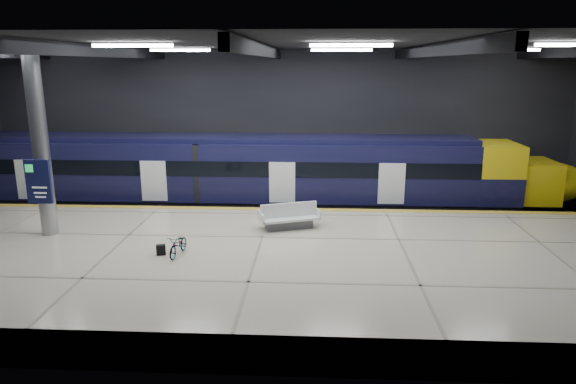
{
  "coord_description": "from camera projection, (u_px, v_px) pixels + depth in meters",
  "views": [
    {
      "loc": [
        1.89,
        -18.87,
        7.32
      ],
      "look_at": [
        0.83,
        1.5,
        2.2
      ],
      "focal_mm": 32.0,
      "sensor_mm": 36.0,
      "label": 1
    }
  ],
  "objects": [
    {
      "name": "platform",
      "position": [
        258.0,
        267.0,
        17.6
      ],
      "size": [
        30.0,
        11.0,
        1.1
      ],
      "primitive_type": "cube",
      "color": "#BAB09D",
      "rests_on": "ground"
    },
    {
      "name": "safety_strip",
      "position": [
        271.0,
        209.0,
        22.55
      ],
      "size": [
        30.0,
        0.4,
        0.01
      ],
      "primitive_type": "cube",
      "color": "gold",
      "rests_on": "platform"
    },
    {
      "name": "bicycle",
      "position": [
        178.0,
        245.0,
        17.06
      ],
      "size": [
        0.65,
        1.43,
        0.72
      ],
      "primitive_type": "imported",
      "rotation": [
        0.0,
        0.0,
        -0.13
      ],
      "color": "#99999E",
      "rests_on": "platform"
    },
    {
      "name": "bench",
      "position": [
        289.0,
        219.0,
        19.85
      ],
      "size": [
        2.49,
        1.66,
        1.02
      ],
      "rotation": [
        0.0,
        0.0,
        0.34
      ],
      "color": "#595B60",
      "rests_on": "platform"
    },
    {
      "name": "ground",
      "position": [
        265.0,
        255.0,
        20.15
      ],
      "size": [
        30.0,
        30.0,
        0.0
      ],
      "primitive_type": "plane",
      "color": "black",
      "rests_on": "ground"
    },
    {
      "name": "room_shell",
      "position": [
        263.0,
        109.0,
        18.76
      ],
      "size": [
        30.1,
        16.1,
        8.05
      ],
      "color": "black",
      "rests_on": "ground"
    },
    {
      "name": "pannier_bag",
      "position": [
        161.0,
        250.0,
        17.13
      ],
      "size": [
        0.33,
        0.25,
        0.35
      ],
      "primitive_type": "cube",
      "rotation": [
        0.0,
        0.0,
        0.25
      ],
      "color": "black",
      "rests_on": "platform"
    },
    {
      "name": "rails",
      "position": [
        276.0,
        214.0,
        25.46
      ],
      "size": [
        30.0,
        1.52,
        0.16
      ],
      "color": "gray",
      "rests_on": "ground"
    },
    {
      "name": "info_column",
      "position": [
        40.0,
        145.0,
        18.47
      ],
      "size": [
        0.9,
        0.78,
        6.9
      ],
      "color": "#9EA0A5",
      "rests_on": "platform"
    },
    {
      "name": "train",
      "position": [
        259.0,
        174.0,
        25.02
      ],
      "size": [
        29.4,
        2.84,
        3.79
      ],
      "color": "black",
      "rests_on": "ground"
    }
  ]
}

